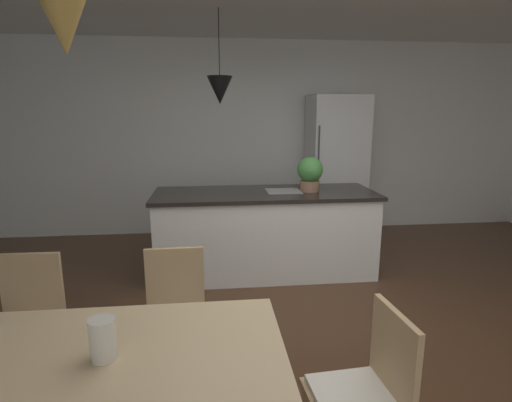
% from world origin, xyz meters
% --- Properties ---
extents(ground_plane, '(10.00, 8.40, 0.04)m').
position_xyz_m(ground_plane, '(0.00, 0.00, -0.02)').
color(ground_plane, '#4C301E').
extents(wall_back_kitchen, '(10.00, 0.12, 2.70)m').
position_xyz_m(wall_back_kitchen, '(0.00, 3.26, 1.35)').
color(wall_back_kitchen, white).
rests_on(wall_back_kitchen, ground_plane).
extents(dining_table, '(2.01, 0.98, 0.73)m').
position_xyz_m(dining_table, '(-1.44, -1.03, 0.67)').
color(dining_table, '#D1B284').
rests_on(dining_table, ground_plane).
extents(chair_kitchen_end, '(0.43, 0.43, 0.87)m').
position_xyz_m(chair_kitchen_end, '(-0.07, -1.03, 0.47)').
color(chair_kitchen_end, tan).
rests_on(chair_kitchen_end, ground_plane).
extents(chair_far_right, '(0.41, 0.41, 0.87)m').
position_xyz_m(chair_far_right, '(-0.99, -0.17, 0.47)').
color(chair_far_right, tan).
rests_on(chair_far_right, ground_plane).
extents(chair_far_left, '(0.41, 0.41, 0.87)m').
position_xyz_m(chair_far_left, '(-1.89, -0.17, 0.47)').
color(chair_far_left, tan).
rests_on(chair_far_left, ground_plane).
extents(kitchen_island, '(2.35, 0.85, 0.91)m').
position_xyz_m(kitchen_island, '(-0.18, 1.58, 0.46)').
color(kitchen_island, white).
rests_on(kitchen_island, ground_plane).
extents(refrigerator, '(0.76, 0.67, 1.95)m').
position_xyz_m(refrigerator, '(0.99, 2.86, 0.97)').
color(refrigerator, silver).
rests_on(refrigerator, ground_plane).
extents(pendant_over_table, '(0.23, 0.23, 0.76)m').
position_xyz_m(pendant_over_table, '(-1.25, -0.95, 2.07)').
color(pendant_over_table, black).
extents(pendant_over_island_main, '(0.25, 0.25, 0.90)m').
position_xyz_m(pendant_over_island_main, '(-0.63, 1.58, 1.94)').
color(pendant_over_island_main, black).
extents(potted_plant_on_island, '(0.27, 0.27, 0.36)m').
position_xyz_m(potted_plant_on_island, '(0.31, 1.58, 1.10)').
color(potted_plant_on_island, '#8C664C').
rests_on(potted_plant_on_island, kitchen_island).
extents(vase_on_dining_table, '(0.11, 0.11, 0.18)m').
position_xyz_m(vase_on_dining_table, '(-1.20, -1.01, 0.82)').
color(vase_on_dining_table, silver).
rests_on(vase_on_dining_table, dining_table).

